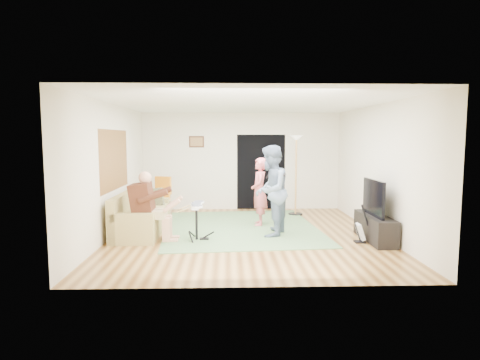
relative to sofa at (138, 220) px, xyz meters
name	(u,v)px	position (x,y,z in m)	size (l,w,h in m)	color
floor	(246,234)	(2.29, -0.18, -0.28)	(6.00, 6.00, 0.00)	brown
walls	(246,170)	(2.29, -0.18, 1.07)	(5.50, 6.00, 2.70)	beige
ceiling	(247,103)	(2.29, -0.18, 2.42)	(6.00, 6.00, 0.00)	white
window_blinds	(114,160)	(-0.45, 0.02, 1.27)	(2.05, 2.05, 0.00)	brown
doorway	(261,172)	(2.84, 2.81, 0.77)	(2.10, 2.10, 0.00)	black
picture_frame	(197,142)	(1.04, 2.81, 1.62)	(0.42, 0.03, 0.32)	#3F2314
area_rug	(241,227)	(2.21, 0.44, -0.28)	(3.32, 3.85, 0.02)	#537A4A
sofa	(138,220)	(0.00, 0.00, 0.00)	(0.87, 2.10, 0.85)	#A29051
drummer	(152,214)	(0.42, -0.65, 0.25)	(0.89, 0.50, 1.36)	#492314
drum_kit	(197,224)	(1.29, -0.65, 0.04)	(0.41, 0.73, 0.75)	black
singer	(259,192)	(2.63, 0.68, 0.50)	(0.57, 0.37, 1.56)	#DC5F69
microphone	(268,175)	(2.83, 0.68, 0.88)	(0.06, 0.06, 0.24)	black
guitarist	(271,191)	(2.78, -0.32, 0.65)	(0.90, 0.70, 1.86)	slate
guitar_held	(281,174)	(2.98, -0.32, 0.98)	(0.12, 0.60, 0.26)	white
guitar_spare	(360,232)	(4.46, -0.92, -0.07)	(0.27, 0.24, 0.74)	black
torchiere_lamp	(296,161)	(3.68, 1.92, 1.14)	(0.37, 0.37, 2.07)	black
dining_chair	(160,204)	(0.22, 1.46, 0.09)	(0.57, 0.60, 1.05)	tan
tv_cabinet	(375,228)	(4.79, -0.78, -0.03)	(0.40, 1.40, 0.50)	black
television	(374,198)	(4.74, -0.78, 0.57)	(0.06, 1.02, 0.70)	black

